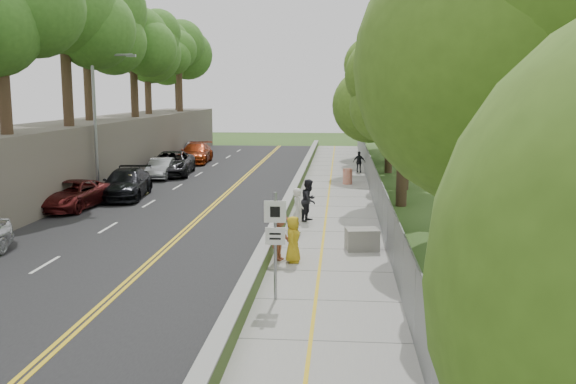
% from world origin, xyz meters
% --- Properties ---
extents(ground, '(140.00, 140.00, 0.00)m').
position_xyz_m(ground, '(0.00, 0.00, 0.00)').
color(ground, '#33511E').
rests_on(ground, ground).
extents(road, '(11.20, 66.00, 0.04)m').
position_xyz_m(road, '(-5.40, 15.00, 0.02)').
color(road, black).
rests_on(road, ground).
extents(sidewalk, '(4.20, 66.00, 0.05)m').
position_xyz_m(sidewalk, '(2.55, 15.00, 0.03)').
color(sidewalk, gray).
rests_on(sidewalk, ground).
extents(jersey_barrier, '(0.42, 66.00, 0.60)m').
position_xyz_m(jersey_barrier, '(0.25, 15.00, 0.30)').
color(jersey_barrier, '#8EDB3C').
rests_on(jersey_barrier, ground).
extents(rock_embankment, '(5.00, 66.00, 4.00)m').
position_xyz_m(rock_embankment, '(-13.50, 15.00, 2.00)').
color(rock_embankment, '#595147').
rests_on(rock_embankment, ground).
extents(chainlink_fence, '(0.04, 66.00, 2.00)m').
position_xyz_m(chainlink_fence, '(4.65, 15.00, 1.00)').
color(chainlink_fence, slate).
rests_on(chainlink_fence, ground).
extents(trees_embankment, '(6.40, 66.00, 13.00)m').
position_xyz_m(trees_embankment, '(-13.00, 15.00, 10.50)').
color(trees_embankment, '#407825').
rests_on(trees_embankment, rock_embankment).
extents(trees_fenceside, '(7.00, 66.00, 14.00)m').
position_xyz_m(trees_fenceside, '(7.00, 15.00, 7.00)').
color(trees_fenceside, '#4F7822').
rests_on(trees_fenceside, ground).
extents(streetlight, '(2.52, 0.22, 8.00)m').
position_xyz_m(streetlight, '(-10.46, 14.00, 4.64)').
color(streetlight, gray).
rests_on(streetlight, ground).
extents(signpost, '(0.62, 0.09, 3.10)m').
position_xyz_m(signpost, '(1.05, -3.02, 1.96)').
color(signpost, gray).
rests_on(signpost, sidewalk).
extents(construction_barrel, '(0.60, 0.60, 0.99)m').
position_xyz_m(construction_barrel, '(3.31, 19.97, 0.55)').
color(construction_barrel, red).
rests_on(construction_barrel, sidewalk).
extents(concrete_block, '(1.31, 1.07, 0.79)m').
position_xyz_m(concrete_block, '(3.69, 3.00, 0.45)').
color(concrete_block, slate).
rests_on(concrete_block, sidewalk).
extents(car_2, '(2.84, 5.32, 1.42)m').
position_xyz_m(car_2, '(-10.60, 10.22, 0.75)').
color(car_2, '#581717').
rests_on(car_2, road).
extents(car_3, '(2.76, 5.66, 1.59)m').
position_xyz_m(car_3, '(-9.00, 13.72, 0.83)').
color(car_3, black).
rests_on(car_3, road).
extents(car_4, '(1.89, 4.59, 1.56)m').
position_xyz_m(car_4, '(-9.00, 13.55, 0.82)').
color(car_4, tan).
rests_on(car_4, road).
extents(car_5, '(1.68, 4.19, 1.35)m').
position_xyz_m(car_5, '(-9.28, 21.74, 0.72)').
color(car_5, '#A2A5A9').
rests_on(car_5, road).
extents(car_6, '(3.35, 6.22, 1.66)m').
position_xyz_m(car_6, '(-9.00, 23.39, 0.87)').
color(car_6, black).
rests_on(car_6, road).
extents(car_7, '(2.54, 5.68, 1.62)m').
position_xyz_m(car_7, '(-9.00, 31.08, 0.85)').
color(car_7, maroon).
rests_on(car_7, road).
extents(car_8, '(2.12, 4.51, 1.49)m').
position_xyz_m(car_8, '(-10.28, 35.77, 0.79)').
color(car_8, silver).
rests_on(car_8, road).
extents(painter_0, '(0.56, 0.82, 1.63)m').
position_xyz_m(painter_0, '(1.26, 1.00, 0.86)').
color(painter_0, gold).
rests_on(painter_0, sidewalk).
extents(painter_1, '(0.57, 0.77, 1.93)m').
position_xyz_m(painter_1, '(1.13, 5.45, 1.01)').
color(painter_1, silver).
rests_on(painter_1, sidewalk).
extents(painter_2, '(1.03, 1.14, 1.92)m').
position_xyz_m(painter_2, '(1.45, 8.15, 1.01)').
color(painter_2, black).
rests_on(painter_2, sidewalk).
extents(painter_3, '(1.02, 1.27, 1.71)m').
position_xyz_m(painter_3, '(0.78, 1.24, 0.91)').
color(painter_3, brown).
rests_on(painter_3, sidewalk).
extents(person_far, '(0.95, 0.54, 1.53)m').
position_xyz_m(person_far, '(4.20, 25.87, 0.81)').
color(person_far, black).
rests_on(person_far, sidewalk).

